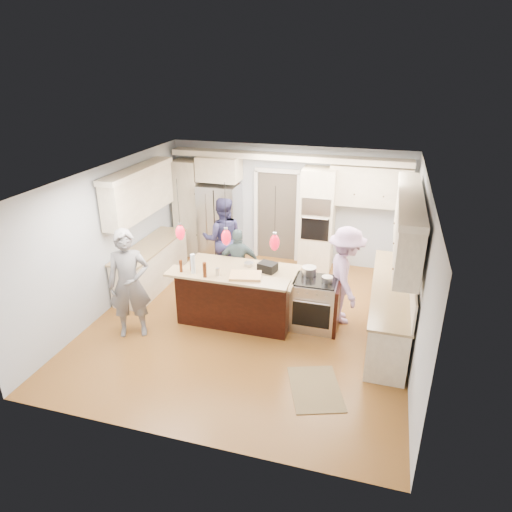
{
  "coord_description": "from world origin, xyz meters",
  "views": [
    {
      "loc": [
        2.1,
        -6.93,
        4.41
      ],
      "look_at": [
        0.0,
        0.35,
        1.15
      ],
      "focal_mm": 32.0,
      "sensor_mm": 36.0,
      "label": 1
    }
  ],
  "objects_px": {
    "refrigerator": "(220,222)",
    "island_range": "(316,304)",
    "person_bar_end": "(129,284)",
    "kitchen_island": "(239,294)",
    "person_far_left": "(223,239)"
  },
  "relations": [
    {
      "from": "refrigerator",
      "to": "island_range",
      "type": "xyz_separation_m",
      "value": [
        2.71,
        -2.49,
        -0.44
      ]
    },
    {
      "from": "island_range",
      "to": "refrigerator",
      "type": "bearing_deg",
      "value": 137.41
    },
    {
      "from": "person_bar_end",
      "to": "island_range",
      "type": "bearing_deg",
      "value": -4.51
    },
    {
      "from": "kitchen_island",
      "to": "person_bar_end",
      "type": "xyz_separation_m",
      "value": [
        -1.59,
        -1.03,
        0.48
      ]
    },
    {
      "from": "island_range",
      "to": "person_bar_end",
      "type": "bearing_deg",
      "value": -159.68
    },
    {
      "from": "kitchen_island",
      "to": "island_range",
      "type": "xyz_separation_m",
      "value": [
        1.41,
        0.08,
        -0.03
      ]
    },
    {
      "from": "person_bar_end",
      "to": "person_far_left",
      "type": "bearing_deg",
      "value": 49.17
    },
    {
      "from": "refrigerator",
      "to": "person_far_left",
      "type": "height_order",
      "value": "person_far_left"
    },
    {
      "from": "person_far_left",
      "to": "refrigerator",
      "type": "bearing_deg",
      "value": -85.09
    },
    {
      "from": "kitchen_island",
      "to": "person_far_left",
      "type": "relative_size",
      "value": 1.16
    },
    {
      "from": "island_range",
      "to": "person_bar_end",
      "type": "height_order",
      "value": "person_bar_end"
    },
    {
      "from": "person_far_left",
      "to": "island_range",
      "type": "bearing_deg",
      "value": 128.8
    },
    {
      "from": "island_range",
      "to": "person_far_left",
      "type": "xyz_separation_m",
      "value": [
        -2.26,
        1.45,
        0.45
      ]
    },
    {
      "from": "kitchen_island",
      "to": "island_range",
      "type": "relative_size",
      "value": 2.28
    },
    {
      "from": "kitchen_island",
      "to": "island_range",
      "type": "height_order",
      "value": "kitchen_island"
    }
  ]
}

